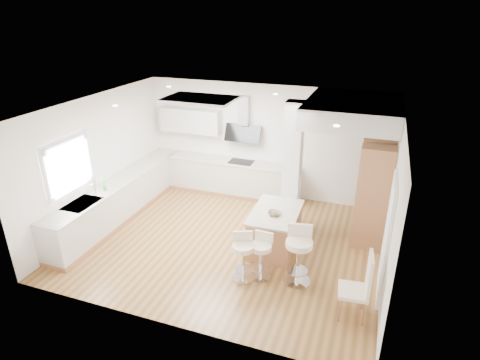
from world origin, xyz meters
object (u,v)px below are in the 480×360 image
at_px(peninsula, 275,230).
at_px(bar_stool_a, 243,254).
at_px(dining_chair, 361,285).
at_px(bar_stool_b, 261,254).
at_px(bar_stool_c, 299,252).

relative_size(peninsula, bar_stool_a, 1.54).
relative_size(bar_stool_a, dining_chair, 0.78).
height_order(bar_stool_a, dining_chair, dining_chair).
distance_m(bar_stool_b, bar_stool_c, 0.65).
relative_size(bar_stool_b, dining_chair, 0.75).
relative_size(bar_stool_b, bar_stool_c, 0.81).
bearing_deg(bar_stool_b, peninsula, 94.63).
distance_m(peninsula, dining_chair, 2.27).
bearing_deg(dining_chair, peninsula, 134.05).
xyz_separation_m(bar_stool_a, dining_chair, (1.99, -0.32, 0.11)).
bearing_deg(peninsula, bar_stool_c, -55.30).
bearing_deg(peninsula, dining_chair, -41.30).
height_order(peninsula, dining_chair, dining_chair).
relative_size(bar_stool_a, bar_stool_c, 0.83).
height_order(peninsula, bar_stool_b, peninsula).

